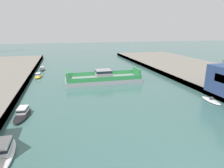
{
  "coord_description": "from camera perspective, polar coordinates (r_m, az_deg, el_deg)",
  "views": [
    {
      "loc": [
        -10.36,
        -11.45,
        13.57
      ],
      "look_at": [
        0.0,
        27.97,
        2.0
      ],
      "focal_mm": 30.85,
      "sensor_mm": 36.0,
      "label": 1
    }
  ],
  "objects": [
    {
      "name": "chain_ferry",
      "position": [
        51.4,
        -2.57,
        1.71
      ],
      "size": [
        20.04,
        7.14,
        3.32
      ],
      "color": "#939399",
      "rests_on": "ground"
    },
    {
      "name": "moored_boat_near_left",
      "position": [
        34.61,
        -24.98,
        -7.86
      ],
      "size": [
        2.72,
        6.56,
        1.44
      ],
      "color": "black",
      "rests_on": "ground"
    },
    {
      "name": "moored_boat_near_right",
      "position": [
        25.3,
        -29.96,
        -17.25
      ],
      "size": [
        2.59,
        7.99,
        1.71
      ],
      "color": "white",
      "rests_on": "ground"
    },
    {
      "name": "moored_boat_mid_left",
      "position": [
        70.87,
        -19.96,
        4.24
      ],
      "size": [
        1.94,
        5.3,
        1.26
      ],
      "color": "black",
      "rests_on": "ground"
    },
    {
      "name": "moored_boat_mid_right",
      "position": [
        60.45,
        -21.0,
        2.31
      ],
      "size": [
        2.14,
        5.25,
        1.38
      ],
      "color": "yellow",
      "rests_on": "ground"
    },
    {
      "name": "moored_boat_far_left",
      "position": [
        42.43,
        27.3,
        -4.36
      ],
      "size": [
        1.96,
        5.07,
        0.87
      ],
      "color": "white",
      "rests_on": "ground"
    }
  ]
}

